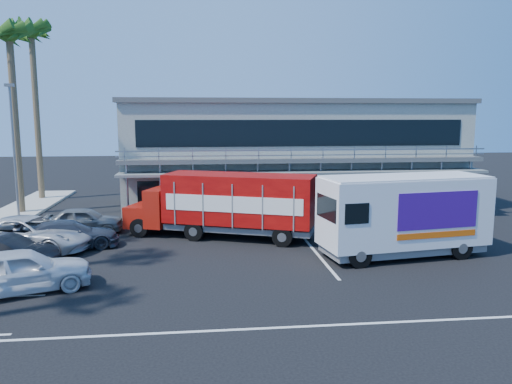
{
  "coord_description": "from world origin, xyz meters",
  "views": [
    {
      "loc": [
        -3.22,
        -19.9,
        6.27
      ],
      "look_at": [
        -0.38,
        5.68,
        2.3
      ],
      "focal_mm": 35.0,
      "sensor_mm": 36.0,
      "label": 1
    }
  ],
  "objects": [
    {
      "name": "parked_car_b",
      "position": [
        -11.3,
        1.2,
        0.66
      ],
      "size": [
        4.23,
        2.23,
        1.32
      ],
      "primitive_type": "imported",
      "rotation": [
        0.0,
        0.0,
        1.36
      ],
      "color": "black",
      "rests_on": "ground"
    },
    {
      "name": "parked_car_d",
      "position": [
        -9.5,
        4.0,
        0.67
      ],
      "size": [
        4.88,
        2.74,
        1.34
      ],
      "primitive_type": "imported",
      "rotation": [
        0.0,
        0.0,
        1.77
      ],
      "color": "#313641",
      "rests_on": "ground"
    },
    {
      "name": "building",
      "position": [
        3.0,
        14.94,
        3.66
      ],
      "size": [
        22.4,
        12.0,
        7.3
      ],
      "color": "gray",
      "rests_on": "ground"
    },
    {
      "name": "palm_e",
      "position": [
        -14.7,
        13.0,
        10.57
      ],
      "size": [
        2.8,
        2.8,
        12.25
      ],
      "color": "brown",
      "rests_on": "ground"
    },
    {
      "name": "light_pole_far",
      "position": [
        -14.2,
        11.0,
        4.5
      ],
      "size": [
        0.5,
        0.25,
        8.09
      ],
      "color": "gray",
      "rests_on": "ground"
    },
    {
      "name": "red_truck",
      "position": [
        -1.94,
        5.24,
        1.82
      ],
      "size": [
        9.99,
        5.61,
        3.31
      ],
      "rotation": [
        0.0,
        0.0,
        -0.37
      ],
      "color": "#A2170D",
      "rests_on": "ground"
    },
    {
      "name": "palm_f",
      "position": [
        -15.1,
        18.5,
        11.47
      ],
      "size": [
        2.8,
        2.8,
        13.25
      ],
      "color": "brown",
      "rests_on": "ground"
    },
    {
      "name": "ground",
      "position": [
        0.0,
        0.0,
        0.0
      ],
      "size": [
        120.0,
        120.0,
        0.0
      ],
      "primitive_type": "plane",
      "color": "black",
      "rests_on": "ground"
    },
    {
      "name": "parked_car_c",
      "position": [
        -11.17,
        3.72,
        0.81
      ],
      "size": [
        6.28,
        3.92,
        1.62
      ],
      "primitive_type": "imported",
      "rotation": [
        0.0,
        0.0,
        1.34
      ],
      "color": "silver",
      "rests_on": "ground"
    },
    {
      "name": "parked_car_a",
      "position": [
        -9.63,
        -2.0,
        0.81
      ],
      "size": [
        5.11,
        3.44,
        1.62
      ],
      "primitive_type": "imported",
      "rotation": [
        0.0,
        0.0,
        1.93
      ],
      "color": "silver",
      "rests_on": "ground"
    },
    {
      "name": "white_van",
      "position": [
        5.71,
        0.99,
        1.92
      ],
      "size": [
        7.71,
        3.62,
        3.62
      ],
      "rotation": [
        0.0,
        0.0,
        0.15
      ],
      "color": "white",
      "rests_on": "ground"
    },
    {
      "name": "parked_car_e",
      "position": [
        -9.5,
        7.2,
        0.69
      ],
      "size": [
        4.11,
        1.74,
        1.39
      ],
      "primitive_type": "imported",
      "rotation": [
        0.0,
        0.0,
        1.59
      ],
      "color": "slate",
      "rests_on": "ground"
    }
  ]
}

